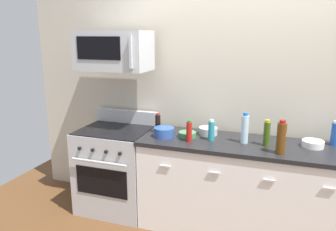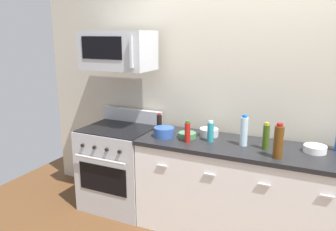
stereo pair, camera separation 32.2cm
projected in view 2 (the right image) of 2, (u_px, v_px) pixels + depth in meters
name	position (u px, v px, depth m)	size (l,w,h in m)	color
back_wall	(257.00, 92.00, 3.26)	(5.11, 0.10, 2.70)	beige
counter_unit	(243.00, 192.00, 3.12)	(2.02, 0.66, 0.92)	white
range_oven	(120.00, 166.00, 3.69)	(0.76, 0.69, 1.07)	#B7BABF
microwave	(118.00, 50.00, 3.41)	(0.74, 0.44, 0.40)	#B7BABF
bottle_soy_sauce_dark	(159.00, 123.00, 3.40)	(0.05, 0.05, 0.20)	black
bottle_dish_soap	(210.00, 132.00, 3.10)	(0.06, 0.06, 0.20)	teal
bottle_water_clear	(244.00, 131.00, 2.98)	(0.07, 0.07, 0.29)	silver
bottle_hot_sauce_red	(187.00, 132.00, 3.09)	(0.05, 0.05, 0.21)	#B21914
bottle_olive_oil	(266.00, 137.00, 2.89)	(0.06, 0.06, 0.24)	#385114
bottle_wine_amber	(279.00, 142.00, 2.68)	(0.08, 0.08, 0.30)	#59330F
bowl_green_glaze	(187.00, 135.00, 3.23)	(0.18, 0.18, 0.05)	#477A4C
bowl_white_ceramic	(315.00, 149.00, 2.84)	(0.19, 0.19, 0.06)	white
bowl_steel_prep	(209.00, 132.00, 3.29)	(0.19, 0.19, 0.07)	#B2B5BA
bowl_blue_mixing	(164.00, 132.00, 3.26)	(0.20, 0.20, 0.09)	#2D519E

